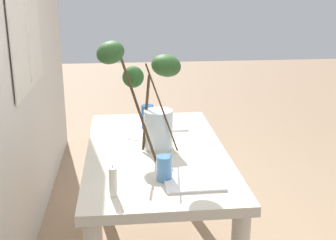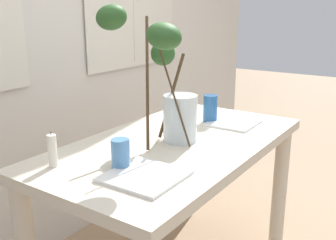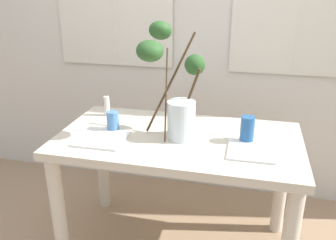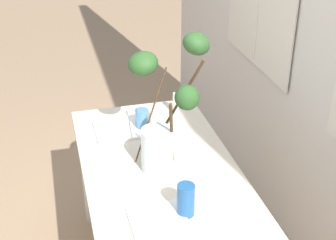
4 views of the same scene
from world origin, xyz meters
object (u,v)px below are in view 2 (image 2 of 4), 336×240
at_px(vase_with_branches, 165,83).
at_px(pillar_candle, 52,151).
at_px(plate_square_right, 233,123).
at_px(dining_table, 175,167).
at_px(drinking_glass_blue_left, 120,154).
at_px(plate_square_left, 145,176).
at_px(drinking_glass_blue_right, 210,109).

bearing_deg(vase_with_branches, pillar_candle, 158.69).
bearing_deg(plate_square_right, dining_table, 165.77).
bearing_deg(drinking_glass_blue_left, plate_square_left, -97.11).
height_order(drinking_glass_blue_left, plate_square_left, drinking_glass_blue_left).
bearing_deg(drinking_glass_blue_left, plate_square_right, -6.87).
distance_m(drinking_glass_blue_left, plate_square_right, 0.79).
bearing_deg(plate_square_right, vase_with_branches, 162.85).
bearing_deg(drinking_glass_blue_right, plate_square_right, -76.98).
xyz_separation_m(plate_square_left, pillar_candle, (-0.12, 0.35, 0.06)).
distance_m(drinking_glass_blue_right, plate_square_right, 0.14).
relative_size(plate_square_right, pillar_candle, 1.68).
relative_size(dining_table, vase_with_branches, 2.16).
relative_size(drinking_glass_blue_right, plate_square_right, 0.62).
bearing_deg(drinking_glass_blue_right, pillar_candle, 167.34).
bearing_deg(plate_square_left, plate_square_right, 2.28).
bearing_deg(dining_table, plate_square_left, -161.58).
relative_size(dining_table, plate_square_left, 5.18).
bearing_deg(drinking_glass_blue_left, dining_table, 1.04).
bearing_deg(drinking_glass_blue_right, plate_square_left, -168.70).
height_order(plate_square_left, pillar_candle, pillar_candle).
height_order(drinking_glass_blue_right, pillar_candle, drinking_glass_blue_right).
xyz_separation_m(plate_square_left, plate_square_right, (0.80, 0.03, -0.00)).
relative_size(dining_table, drinking_glass_blue_left, 11.68).
height_order(dining_table, drinking_glass_blue_left, drinking_glass_blue_left).
bearing_deg(pillar_candle, plate_square_right, -19.37).
bearing_deg(plate_square_left, drinking_glass_blue_right, 11.30).
xyz_separation_m(vase_with_branches, pillar_candle, (-0.48, 0.19, -0.21)).
height_order(plate_square_left, plate_square_right, plate_square_left).
bearing_deg(plate_square_right, drinking_glass_blue_right, 103.02).
height_order(drinking_glass_blue_left, drinking_glass_blue_right, drinking_glass_blue_right).
distance_m(vase_with_branches, pillar_candle, 0.56).
distance_m(plate_square_right, pillar_candle, 0.97).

